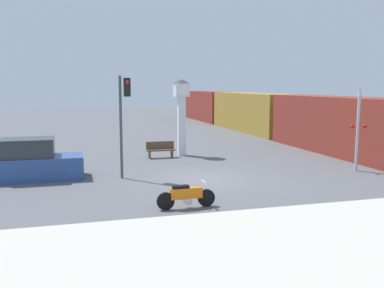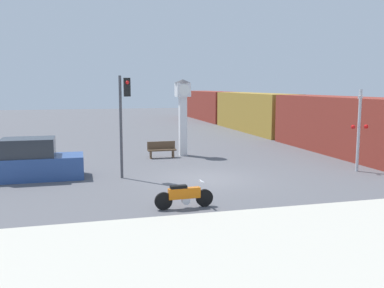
% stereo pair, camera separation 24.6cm
% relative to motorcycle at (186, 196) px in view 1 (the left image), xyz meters
% --- Properties ---
extents(ground_plane, '(120.00, 120.00, 0.00)m').
position_rel_motorcycle_xyz_m(ground_plane, '(2.01, 4.16, -0.43)').
color(ground_plane, '#56565B').
extents(sidewalk_strip, '(36.00, 6.00, 0.10)m').
position_rel_motorcycle_xyz_m(sidewalk_strip, '(2.01, -4.00, -0.38)').
color(sidewalk_strip, '#BCB7A8').
rests_on(sidewalk_strip, ground_plane).
extents(motorcycle, '(2.01, 0.43, 0.89)m').
position_rel_motorcycle_xyz_m(motorcycle, '(0.00, 0.00, 0.00)').
color(motorcycle, black).
rests_on(motorcycle, ground_plane).
extents(clock_tower, '(0.95, 0.95, 4.42)m').
position_rel_motorcycle_xyz_m(clock_tower, '(2.55, 10.65, 2.49)').
color(clock_tower, white).
rests_on(clock_tower, ground_plane).
extents(freight_train, '(2.80, 40.16, 3.40)m').
position_rel_motorcycle_xyz_m(freight_train, '(12.04, 22.31, 1.27)').
color(freight_train, maroon).
rests_on(freight_train, ground_plane).
extents(traffic_light, '(0.50, 0.35, 4.49)m').
position_rel_motorcycle_xyz_m(traffic_light, '(-1.39, 5.28, 2.65)').
color(traffic_light, '#47474C').
rests_on(traffic_light, ground_plane).
extents(railroad_crossing_signal, '(0.90, 0.82, 3.88)m').
position_rel_motorcycle_xyz_m(railroad_crossing_signal, '(9.46, 3.92, 1.69)').
color(railroad_crossing_signal, '#B7B7BC').
rests_on(railroad_crossing_signal, ground_plane).
extents(bench, '(1.60, 0.44, 0.92)m').
position_rel_motorcycle_xyz_m(bench, '(1.18, 10.13, 0.06)').
color(bench, brown).
rests_on(bench, ground_plane).
extents(parked_car, '(4.20, 1.81, 1.80)m').
position_rel_motorcycle_xyz_m(parked_car, '(-5.32, 6.10, 0.32)').
color(parked_car, '#2D4C8C').
rests_on(parked_car, ground_plane).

